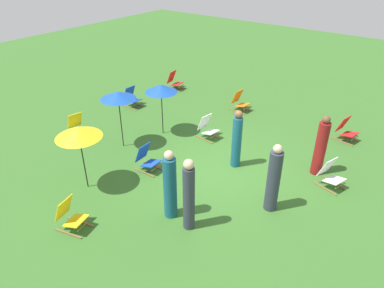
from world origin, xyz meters
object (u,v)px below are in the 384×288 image
deckchair_9 (78,126)px  person_0 (170,186)px  person_1 (237,140)px  deckchair_3 (147,159)px  deckchair_1 (132,98)px  deckchair_2 (208,128)px  deckchair_0 (240,102)px  deckchair_7 (346,130)px  umbrella_2 (161,89)px  person_3 (189,196)px  deckchair_5 (174,81)px  person_4 (321,147)px  deckchair_8 (70,216)px  umbrella_0 (78,132)px  person_2 (273,180)px  umbrella_1 (118,95)px  deckchair_4 (330,174)px

deckchair_9 → person_0: person_0 is taller
person_1 → deckchair_3: bearing=-148.9°
deckchair_1 → deckchair_2: size_ratio=1.00×
deckchair_0 → deckchair_9: 6.23m
deckchair_1 → deckchair_7: size_ratio=0.99×
umbrella_2 → deckchair_1: bearing=68.3°
deckchair_3 → person_0: size_ratio=0.45×
deckchair_9 → person_3: 5.98m
deckchair_3 → deckchair_0: bearing=-2.4°
deckchair_5 → deckchair_9: size_ratio=1.00×
deckchair_9 → person_4: bearing=-59.4°
deckchair_1 → person_1: person_1 is taller
deckchair_1 → deckchair_8: bearing=-143.6°
deckchair_5 → person_3: size_ratio=0.44×
deckchair_5 → deckchair_8: bearing=-162.7°
deckchair_0 → deckchair_1: 4.37m
umbrella_0 → person_2: (2.21, -4.45, -0.83)m
deckchair_2 → deckchair_5: bearing=61.0°
deckchair_2 → deckchair_5: same height
deckchair_0 → umbrella_0: (-6.96, 0.77, 1.34)m
person_0 → umbrella_2: bearing=-105.7°
person_1 → person_2: size_ratio=0.97×
deckchair_3 → umbrella_1: size_ratio=0.44×
deckchair_7 → umbrella_2: (-3.37, 5.28, 1.29)m
umbrella_1 → deckchair_0: bearing=-18.8°
person_1 → person_3: person_3 is taller
deckchair_7 → umbrella_0: (-7.02, 4.86, 1.34)m
deckchair_7 → deckchair_9: size_ratio=1.01×
deckchair_3 → deckchair_2: bearing=-8.3°
deckchair_0 → deckchair_8: (-8.23, -0.25, 0.00)m
deckchair_2 → person_2: person_2 is taller
person_1 → person_2: 2.10m
person_0 → deckchair_2: bearing=-127.1°
deckchair_0 → deckchair_8: bearing=-172.8°
person_0 → person_3: (-0.07, -0.61, 0.05)m
deckchair_0 → person_2: size_ratio=0.45×
person_2 → deckchair_3: bearing=-28.6°
deckchair_7 → person_1: 4.25m
deckchair_5 → person_1: (-3.81, -5.52, 0.51)m
umbrella_2 → person_2: (-1.44, -4.86, -0.78)m
deckchair_3 → person_2: bearing=-83.1°
deckchair_1 → deckchair_2: (-0.34, -3.98, 0.00)m
person_1 → person_4: 2.36m
deckchair_0 → person_4: person_4 is taller
deckchair_4 → deckchair_8: same height
umbrella_2 → deckchair_3: bearing=-150.3°
deckchair_3 → umbrella_0: (-1.62, 0.74, 1.34)m
deckchair_3 → deckchair_5: bearing=30.3°
person_0 → person_1: (2.89, -0.11, 0.00)m
umbrella_0 → person_0: (0.50, -2.59, -0.84)m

